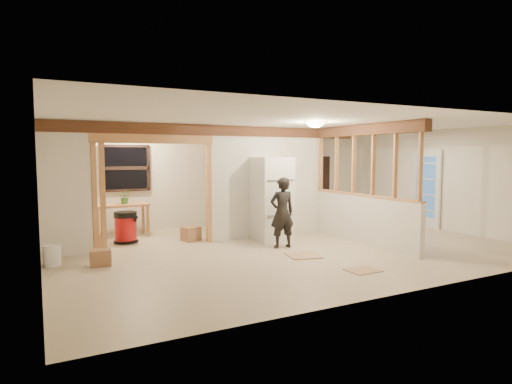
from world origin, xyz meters
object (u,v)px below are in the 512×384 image
refrigerator (272,199)px  bookshelf (314,187)px  woman (282,213)px  shop_vac (126,227)px  work_table (121,220)px

refrigerator → bookshelf: bearing=40.0°
woman → shop_vac: (-2.71, 1.92, -0.37)m
refrigerator → shop_vac: refrigerator is taller
shop_vac → woman: bearing=-35.3°
work_table → bookshelf: (5.56, 0.36, 0.54)m
refrigerator → bookshelf: size_ratio=0.99×
work_table → shop_vac: 0.79m
refrigerator → shop_vac: 3.19m
refrigerator → bookshelf: bookshelf is taller
refrigerator → bookshelf: (2.68, 2.25, 0.00)m
shop_vac → bookshelf: bookshelf is taller
work_table → bookshelf: size_ratio=0.65×
refrigerator → shop_vac: bearing=159.3°
woman → work_table: size_ratio=1.20×
woman → bookshelf: 4.22m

